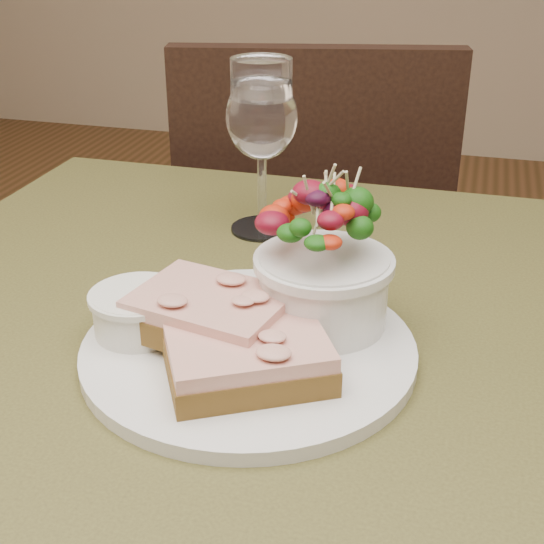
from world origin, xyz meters
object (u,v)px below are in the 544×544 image
(salad_bowl, at_px, (324,259))
(wine_glass, at_px, (262,122))
(sandwich_front, at_px, (248,357))
(cafe_table, at_px, (265,430))
(sandwich_back, at_px, (211,313))
(dinner_plate, at_px, (249,349))
(ramekin, at_px, (138,310))
(chair_far, at_px, (309,352))

(salad_bowl, bearing_deg, wine_glass, 118.71)
(salad_bowl, bearing_deg, sandwich_front, -111.49)
(sandwich_front, bearing_deg, wine_glass, 75.07)
(cafe_table, xyz_separation_m, sandwich_back, (-0.03, -0.04, 0.14))
(sandwich_back, distance_m, salad_bowl, 0.10)
(dinner_plate, relative_size, ramekin, 3.70)
(sandwich_front, distance_m, ramekin, 0.11)
(sandwich_front, distance_m, sandwich_back, 0.06)
(sandwich_back, relative_size, wine_glass, 0.78)
(cafe_table, height_order, sandwich_front, sandwich_front)
(cafe_table, height_order, wine_glass, wine_glass)
(cafe_table, distance_m, wine_glass, 0.32)
(salad_bowl, bearing_deg, ramekin, -158.94)
(cafe_table, relative_size, chair_far, 0.89)
(dinner_plate, bearing_deg, wine_glass, 103.62)
(dinner_plate, distance_m, salad_bowl, 0.10)
(cafe_table, relative_size, salad_bowl, 6.30)
(sandwich_back, bearing_deg, dinner_plate, 16.42)
(chair_far, height_order, sandwich_front, chair_far)
(sandwich_front, xyz_separation_m, wine_glass, (-0.07, 0.30, 0.10))
(ramekin, distance_m, wine_glass, 0.28)
(chair_far, relative_size, sandwich_back, 6.59)
(cafe_table, xyz_separation_m, salad_bowl, (0.05, 0.01, 0.17))
(cafe_table, relative_size, dinner_plate, 2.96)
(chair_far, xyz_separation_m, ramekin, (0.01, -0.73, 0.49))
(chair_far, bearing_deg, cafe_table, 86.60)
(sandwich_back, xyz_separation_m, salad_bowl, (0.08, 0.05, 0.03))
(cafe_table, bearing_deg, dinner_plate, -95.64)
(sandwich_back, bearing_deg, ramekin, -164.88)
(chair_far, height_order, salad_bowl, chair_far)
(sandwich_back, xyz_separation_m, ramekin, (-0.06, -0.00, -0.00))
(sandwich_back, bearing_deg, chair_far, 108.00)
(chair_far, distance_m, sandwich_back, 0.88)
(sandwich_front, bearing_deg, sandwich_back, 107.21)
(sandwich_front, height_order, sandwich_back, sandwich_back)
(sandwich_front, bearing_deg, dinner_plate, 77.46)
(sandwich_back, distance_m, ramekin, 0.06)
(chair_far, bearing_deg, sandwich_back, 83.48)
(cafe_table, height_order, dinner_plate, dinner_plate)
(sandwich_back, bearing_deg, cafe_table, 59.99)
(cafe_table, bearing_deg, chair_far, 99.01)
(cafe_table, height_order, salad_bowl, salad_bowl)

